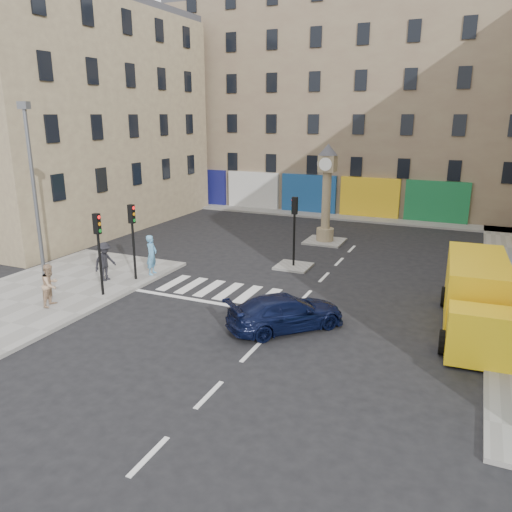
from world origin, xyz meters
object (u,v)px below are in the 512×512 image
Objects in this scene: yellow_van at (476,297)px; pedestrian_dark at (105,261)px; traffic_light_left_near at (98,241)px; clock_pillar at (327,187)px; lamp_post at (35,194)px; traffic_light_left_far at (133,230)px; pedestrian_tan at (50,285)px; navy_sedan at (286,312)px; pedestrian_blue at (152,255)px; traffic_light_island at (294,220)px.

pedestrian_dark is at bearing -178.12° from yellow_van.
clock_pillar is (6.30, 13.80, 0.93)m from traffic_light_left_near.
clock_pillar is (8.20, 15.20, -1.24)m from lamp_post.
traffic_light_left_far reaches higher than pedestrian_dark.
yellow_van is 3.96× the size of pedestrian_tan.
traffic_light_left_far is 0.61× the size of clock_pillar.
lamp_post is 4.57× the size of pedestrian_tan.
navy_sedan is 9.01m from pedestrian_blue.
pedestrian_dark is at bearing -9.02° from pedestrian_tan.
lamp_post reaches higher than traffic_light_left_far.
yellow_van is (9.00, -10.66, -2.27)m from clock_pillar.
clock_pillar is (6.30, 11.40, 0.93)m from traffic_light_left_far.
clock_pillar is at bearing 126.97° from yellow_van.
traffic_light_island is 0.61× the size of clock_pillar.
traffic_light_left_far is at bearing -118.94° from clock_pillar.
traffic_light_left_near is 0.45× the size of lamp_post.
traffic_light_left_near is 15.19m from clock_pillar.
lamp_post is at bearing -131.71° from traffic_light_island.
traffic_light_left_far reaches higher than pedestrian_blue.
pedestrian_blue reaches higher than pedestrian_tan.
pedestrian_tan is at bearing 54.81° from navy_sedan.
clock_pillar is 14.14m from yellow_van.
lamp_post is at bearing -168.45° from yellow_van.
lamp_post is at bearing -116.57° from traffic_light_left_far.
navy_sedan is at bearing -159.06° from yellow_van.
lamp_post is 1.36× the size of clock_pillar.
traffic_light_left_far is 0.51× the size of yellow_van.
clock_pillar is 12.24m from pedestrian_blue.
pedestrian_tan is at bearing -115.17° from clock_pillar.
traffic_light_island reaches higher than navy_sedan.
pedestrian_blue is at bearing 65.34° from lamp_post.
pedestrian_tan is at bearing 155.26° from pedestrian_blue.
clock_pillar reaches higher than pedestrian_tan.
traffic_light_left_near is at bearing -136.49° from pedestrian_dark.
traffic_light_island is at bearing -43.05° from pedestrian_dark.
traffic_light_island is (6.30, 7.80, -0.03)m from traffic_light_left_near.
yellow_van is at bearing 14.76° from lamp_post.
pedestrian_blue is at bearing 73.18° from traffic_light_left_far.
traffic_light_island is at bearing 51.07° from traffic_light_left_near.
pedestrian_dark is at bearing 77.14° from lamp_post.
traffic_light_island is 8.23m from navy_sedan.
yellow_van is 3.78× the size of pedestrian_dark.
pedestrian_blue is (2.20, 4.79, -3.63)m from lamp_post.
clock_pillar is 14.47m from pedestrian_dark.
lamp_post is (-8.20, -9.20, 2.20)m from traffic_light_island.
traffic_light_left_far reaches higher than traffic_light_island.
traffic_light_left_far reaches higher than yellow_van.
pedestrian_dark is at bearing 128.91° from pedestrian_blue.
navy_sedan is (2.40, -13.62, -2.88)m from clock_pillar.
lamp_post is 18.13m from yellow_van.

